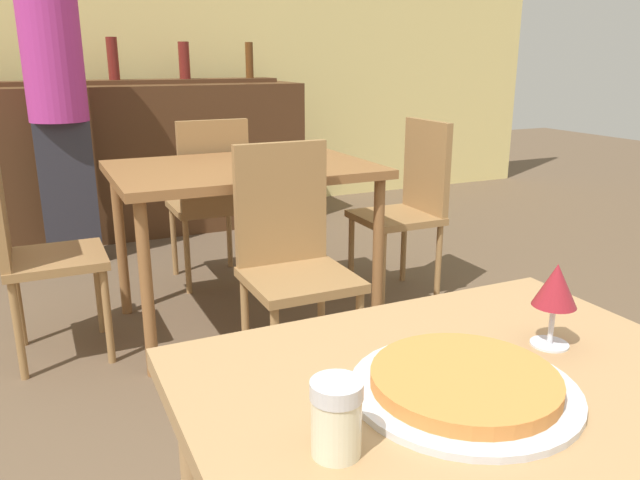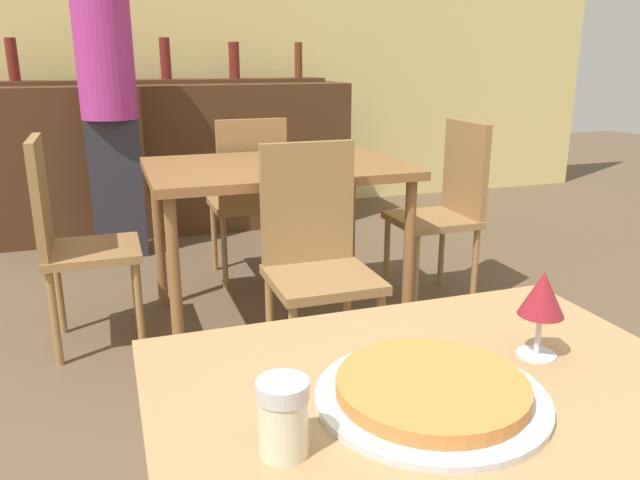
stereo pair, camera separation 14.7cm
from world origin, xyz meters
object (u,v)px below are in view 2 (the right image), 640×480
Objects in this scene: chair_far_side_left at (69,232)px; cheese_shaker at (283,417)px; chair_far_side_back at (249,191)px; pizza_tray at (431,391)px; person_standing at (108,98)px; wine_glass at (542,296)px; chair_far_side_front at (315,249)px; chair_far_side_right at (447,201)px.

cheese_shaker is at bearing -169.87° from chair_far_side_left.
chair_far_side_back is 2.58× the size of pizza_tray.
pizza_tray is at bearing -83.23° from person_standing.
wine_glass is (0.51, 0.13, 0.06)m from cheese_shaker.
cheese_shaker is 0.06× the size of person_standing.
chair_far_side_front is 1.00× the size of chair_far_side_left.
chair_far_side_front is at bearing 88.22° from wine_glass.
chair_far_side_left is 5.90× the size of wine_glass.
chair_far_side_right reaches higher than wine_glass.
chair_far_side_left reaches higher than wine_glass.
person_standing reaches higher than chair_far_side_front.
chair_far_side_back is 1.09m from chair_far_side_right.
chair_far_side_back is 2.64m from pizza_tray.
chair_far_side_right is at bearing 147.70° from chair_far_side_back.
chair_far_side_back is at bearing -57.70° from chair_far_side_left.
chair_far_side_front is 1.00× the size of chair_far_side_right.
pizza_tray is at bearing -30.94° from chair_far_side_right.
chair_far_side_back is (0.00, 1.16, 0.00)m from chair_far_side_front.
chair_far_side_front is 1.00× the size of chair_far_side_back.
chair_far_side_right reaches higher than cheese_shaker.
cheese_shaker is at bearing -165.84° from wine_glass.
wine_glass is at bearing 16.33° from pizza_tray.
chair_far_side_back is at bearing 89.04° from wine_glass.
pizza_tray is 0.28m from wine_glass.
chair_far_side_front and chair_far_side_right have the same top height.
chair_far_side_back is 1.00× the size of chair_far_side_left.
chair_far_side_front is 1.41m from wine_glass.
chair_far_side_front and chair_far_side_back have the same top height.
wine_glass is at bearing -155.80° from chair_far_side_left.
chair_far_side_right is 2.58× the size of pizza_tray.
chair_far_side_back reaches higher than pizza_tray.
chair_far_side_right is at bearing 63.75° from wine_glass.
chair_far_side_left is at bearing -90.00° from chair_far_side_right.
chair_far_side_right is 8.71× the size of cheese_shaker.
person_standing reaches higher than cheese_shaker.
pizza_tray is at bearing -101.53° from chair_far_side_front.
pizza_tray is 0.20× the size of person_standing.
chair_far_side_left is at bearing 32.30° from chair_far_side_back.
cheese_shaker is at bearing -35.22° from chair_far_side_right.
cheese_shaker is at bearing -87.55° from person_standing.
chair_far_side_left is 1.84m from chair_far_side_right.
person_standing is (-1.62, 1.34, 0.48)m from chair_far_side_right.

